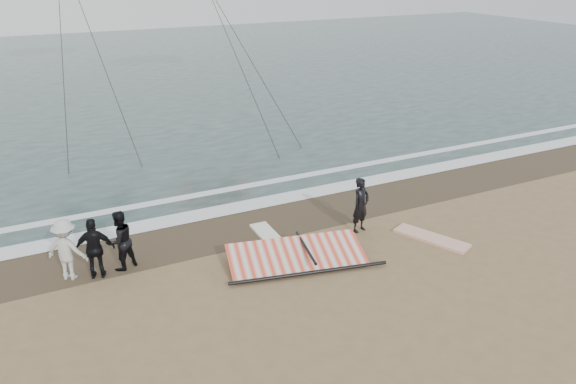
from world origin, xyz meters
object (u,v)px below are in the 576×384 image
board_cream (270,238)px  sail_rig (292,256)px  board_white (431,238)px  man_main (361,205)px

board_cream → sail_rig: bearing=-89.5°
board_white → sail_rig: 4.59m
board_white → man_main: bearing=113.7°
board_white → board_cream: bearing=129.4°
board_white → board_cream: 5.05m
board_white → board_cream: size_ratio=1.10×
board_white → sail_rig: bearing=147.5°
man_main → board_white: bearing=-60.1°
board_cream → sail_rig: sail_rig is taller
board_cream → sail_rig: (-0.03, -1.58, 0.15)m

